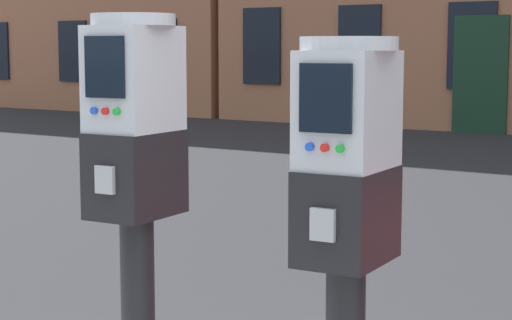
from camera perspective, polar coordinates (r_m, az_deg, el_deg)
parking_meter_near_kerb at (r=2.37m, az=-7.62°, el=-2.01°), size 0.23×0.26×1.48m
parking_meter_twin_adjacent at (r=2.03m, az=5.75°, el=-4.74°), size 0.23×0.26×1.41m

